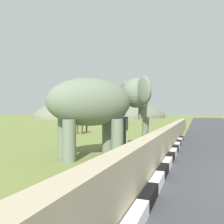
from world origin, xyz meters
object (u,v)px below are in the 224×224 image
bus_white (114,108)px  cow_near (82,122)px  cow_mid (119,118)px  person_handler (123,128)px  elephant (100,103)px

bus_white → cow_near: 14.45m
bus_white → cow_mid: size_ratio=4.48×
bus_white → cow_near: bearing=-169.3°
person_handler → bus_white: bearing=21.3°
bus_white → elephant: bearing=-161.1°
bus_white → cow_near: size_ratio=4.51×
elephant → bus_white: size_ratio=0.45×
bus_white → cow_mid: 3.41m
person_handler → cow_near: size_ratio=0.86×
person_handler → bus_white: size_ratio=0.19×
bus_white → cow_mid: bearing=-148.7°
elephant → cow_mid: size_ratio=2.00×
elephant → person_handler: bearing=-10.8°
elephant → bus_white: bus_white is taller
person_handler → cow_near: 7.63m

